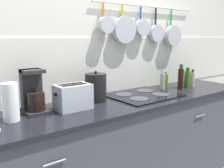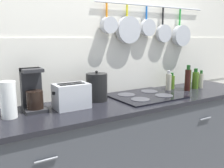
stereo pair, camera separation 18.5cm
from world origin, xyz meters
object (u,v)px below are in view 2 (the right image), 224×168
(paper_towel_roll, at_px, (8,100))
(kettle, at_px, (97,87))
(toaster, at_px, (71,96))
(bottle_sesame_oil, at_px, (171,82))
(bottle_cooking_wine, at_px, (188,79))
(bottle_dish_soap, at_px, (188,78))
(bottle_hot_sauce, at_px, (201,80))
(bottle_olive_oil, at_px, (169,81))
(coffee_maker, at_px, (33,93))
(bottle_vinegar, at_px, (195,80))

(paper_towel_roll, xyz_separation_m, kettle, (0.70, 0.10, -0.01))
(toaster, distance_m, bottle_sesame_oil, 1.16)
(bottle_cooking_wine, bearing_deg, bottle_dish_soap, 38.15)
(toaster, relative_size, bottle_hot_sauce, 1.47)
(bottle_olive_oil, bearing_deg, bottle_cooking_wine, -38.51)
(coffee_maker, bearing_deg, bottle_dish_soap, -2.35)
(bottle_olive_oil, height_order, bottle_sesame_oil, bottle_olive_oil)
(coffee_maker, distance_m, bottle_dish_soap, 1.55)
(paper_towel_roll, height_order, coffee_maker, coffee_maker)
(bottle_olive_oil, bearing_deg, kettle, 179.38)
(bottle_sesame_oil, relative_size, bottle_hot_sauce, 0.89)
(kettle, xyz_separation_m, bottle_dish_soap, (1.02, -0.07, -0.01))
(paper_towel_roll, distance_m, bottle_dish_soap, 1.73)
(bottle_olive_oil, distance_m, bottle_cooking_wine, 0.19)
(bottle_hot_sauce, bearing_deg, bottle_dish_soap, 162.81)
(kettle, distance_m, bottle_hot_sauce, 1.17)
(bottle_olive_oil, distance_m, bottle_sesame_oil, 0.08)
(kettle, height_order, bottle_vinegar, kettle)
(coffee_maker, relative_size, bottle_olive_oil, 1.55)
(bottle_vinegar, bearing_deg, bottle_cooking_wine, -170.13)
(kettle, height_order, bottle_sesame_oil, kettle)
(coffee_maker, relative_size, bottle_sesame_oil, 1.85)
(toaster, bearing_deg, bottle_vinegar, 0.08)
(bottle_dish_soap, relative_size, bottle_hot_sauce, 1.31)
(kettle, bearing_deg, bottle_vinegar, -5.10)
(kettle, relative_size, bottle_hot_sauce, 1.37)
(toaster, xyz_separation_m, bottle_vinegar, (1.37, 0.00, -0.00))
(bottle_vinegar, relative_size, bottle_hot_sauce, 1.12)
(toaster, relative_size, bottle_cooking_wine, 1.07)
(bottle_sesame_oil, relative_size, bottle_dish_soap, 0.68)
(toaster, bearing_deg, kettle, 20.51)
(paper_towel_roll, height_order, bottle_hot_sauce, paper_towel_roll)
(coffee_maker, xyz_separation_m, bottle_hot_sauce, (1.69, -0.11, -0.05))
(bottle_sesame_oil, xyz_separation_m, bottle_dish_soap, (0.14, -0.09, 0.03))
(toaster, distance_m, kettle, 0.29)
(coffee_maker, xyz_separation_m, bottle_olive_oil, (1.33, -0.00, -0.04))
(bottle_sesame_oil, distance_m, bottle_dish_soap, 0.17)
(paper_towel_roll, relative_size, bottle_dish_soap, 1.01)
(bottle_cooking_wine, relative_size, bottle_vinegar, 1.22)
(toaster, height_order, bottle_vinegar, bottle_vinegar)
(paper_towel_roll, bearing_deg, bottle_sesame_oil, 4.25)
(bottle_cooking_wine, xyz_separation_m, bottle_vinegar, (0.14, 0.03, -0.02))
(coffee_maker, xyz_separation_m, bottle_vinegar, (1.62, -0.09, -0.04))
(kettle, bearing_deg, bottle_hot_sauce, -5.52)
(bottle_olive_oil, xyz_separation_m, bottle_dish_soap, (0.21, -0.06, 0.02))
(bottle_cooking_wine, bearing_deg, toaster, 178.92)
(paper_towel_roll, distance_m, bottle_vinegar, 1.80)
(toaster, height_order, bottle_cooking_wine, bottle_cooking_wine)
(coffee_maker, height_order, bottle_olive_oil, coffee_maker)
(coffee_maker, bearing_deg, kettle, 0.55)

